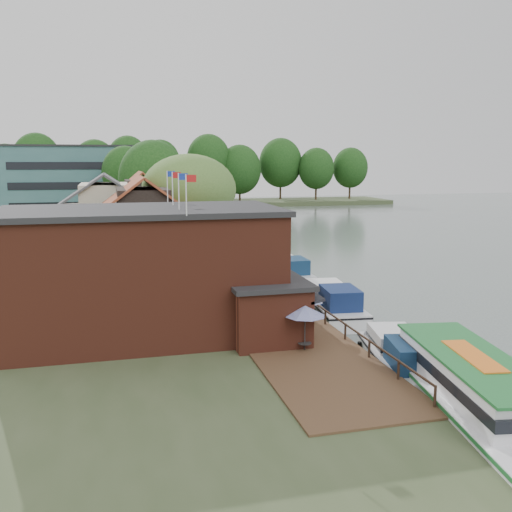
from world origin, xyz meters
TOP-DOWN VIEW (x-y plane):
  - ground at (0.00, 0.00)m, footprint 260.00×260.00m
  - quay_deck at (-8.00, 10.00)m, footprint 6.00×50.00m
  - quay_rail at (-5.30, 10.50)m, footprint 0.20×49.00m
  - pub at (-14.00, -1.00)m, footprint 20.00×11.00m
  - hotel_block at (-22.00, 70.00)m, footprint 25.40×12.40m
  - cottage_a at (-15.00, 14.00)m, footprint 8.60×7.60m
  - cottage_b at (-18.00, 24.00)m, footprint 9.60×8.60m
  - cottage_c at (-14.00, 33.00)m, footprint 7.60×7.60m
  - willow at (-10.50, 19.00)m, footprint 8.60×8.60m
  - umbrella_0 at (-8.06, -6.13)m, footprint 2.13×2.13m
  - umbrella_1 at (-7.00, -3.29)m, footprint 2.00×2.00m
  - umbrella_2 at (-8.02, -0.98)m, footprint 2.20×2.20m
  - umbrella_3 at (-7.58, 1.12)m, footprint 2.34×2.34m
  - umbrella_4 at (-7.14, 4.72)m, footprint 2.15×2.15m
  - umbrella_5 at (-6.91, 8.18)m, footprint 2.06×2.06m
  - cruiser_0 at (-3.46, -7.88)m, footprint 4.91×9.85m
  - cruiser_1 at (-2.70, 3.31)m, footprint 4.34×10.37m
  - cruiser_2 at (-2.14, 15.47)m, footprint 3.32×9.82m
  - tour_boat at (-3.35, -14.09)m, footprint 5.89×13.89m
  - swan at (-0.82, -12.94)m, footprint 0.44×0.44m
  - bank_tree_0 at (-11.91, 43.02)m, footprint 8.94×8.94m
  - bank_tree_1 at (-10.59, 51.08)m, footprint 8.66×8.66m
  - bank_tree_2 at (-14.95, 59.17)m, footprint 7.24×7.24m
  - bank_tree_3 at (-13.79, 78.92)m, footprint 7.67×7.67m
  - bank_tree_4 at (-16.55, 85.43)m, footprint 8.27×8.27m
  - bank_tree_5 at (-11.11, 93.75)m, footprint 8.46×8.46m

SIDE VIEW (x-z plane):
  - ground at x=0.00m, z-range 0.00..0.00m
  - swan at x=-0.82m, z-range 0.00..0.44m
  - quay_deck at x=-8.00m, z-range 1.00..1.10m
  - cruiser_0 at x=-3.46m, z-range 0.00..2.27m
  - cruiser_2 at x=-2.14m, z-range 0.00..2.36m
  - cruiser_1 at x=-2.70m, z-range 0.00..2.45m
  - tour_boat at x=-3.35m, z-range 0.00..2.94m
  - quay_rail at x=-5.30m, z-range 1.00..2.00m
  - umbrella_0 at x=-8.06m, z-range 1.10..3.48m
  - umbrella_1 at x=-7.00m, z-range 1.10..3.48m
  - umbrella_2 at x=-8.02m, z-range 1.10..3.48m
  - umbrella_3 at x=-7.58m, z-range 1.10..3.48m
  - umbrella_4 at x=-7.14m, z-range 1.10..3.48m
  - umbrella_5 at x=-6.91m, z-range 1.10..3.48m
  - pub at x=-14.00m, z-range 1.00..8.30m
  - cottage_a at x=-15.00m, z-range 1.00..9.50m
  - cottage_b at x=-18.00m, z-range 1.00..9.50m
  - cottage_c at x=-14.00m, z-range 1.00..9.50m
  - willow at x=-10.50m, z-range 1.00..11.43m
  - bank_tree_4 at x=-16.55m, z-range 1.00..12.25m
  - bank_tree_1 at x=-10.59m, z-range 1.00..12.80m
  - bank_tree_2 at x=-14.95m, z-range 1.00..13.03m
  - hotel_block at x=-22.00m, z-range 1.00..13.30m
  - bank_tree_0 at x=-11.91m, z-range 1.00..13.44m
  - bank_tree_5 at x=-11.11m, z-range 1.00..13.77m
  - bank_tree_3 at x=-13.79m, z-range 1.00..15.37m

